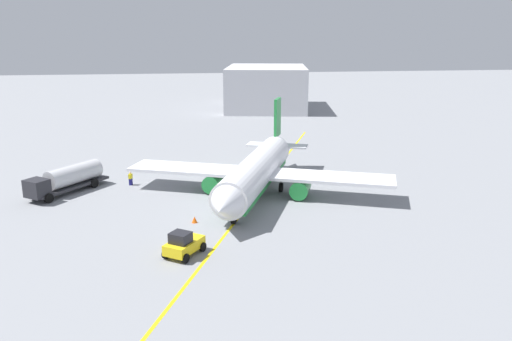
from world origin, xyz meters
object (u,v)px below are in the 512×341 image
fuel_tanker (67,178)px  refueling_worker (131,179)px  safety_cone_nose (195,220)px  airplane (257,172)px  pushback_tug (183,244)px

fuel_tanker → refueling_worker: fuel_tanker is taller
safety_cone_nose → refueling_worker: bearing=-152.8°
fuel_tanker → safety_cone_nose: bearing=49.5°
safety_cone_nose → airplane: bearing=137.5°
fuel_tanker → pushback_tug: bearing=33.7°
fuel_tanker → safety_cone_nose: 19.17m
fuel_tanker → refueling_worker: size_ratio=5.81×
pushback_tug → safety_cone_nose: pushback_tug is taller
airplane → fuel_tanker: (-4.09, -22.17, -1.01)m
airplane → refueling_worker: airplane is taller
airplane → refueling_worker: size_ratio=18.12×
airplane → refueling_worker: 16.35m
pushback_tug → airplane: bearing=151.0°
airplane → pushback_tug: size_ratio=7.55×
airplane → safety_cone_nose: 11.55m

